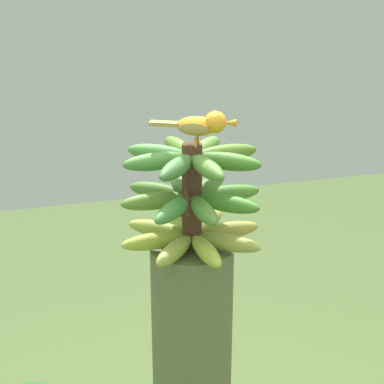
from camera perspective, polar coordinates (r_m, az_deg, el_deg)
name	(u,v)px	position (r m, az deg, el deg)	size (l,w,h in m)	color
banana_bunch	(192,197)	(1.41, -0.01, -0.47)	(0.33, 0.33, 0.24)	#4C2D1E
perched_bird	(202,125)	(1.35, 0.94, 6.02)	(0.10, 0.17, 0.08)	#C68933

